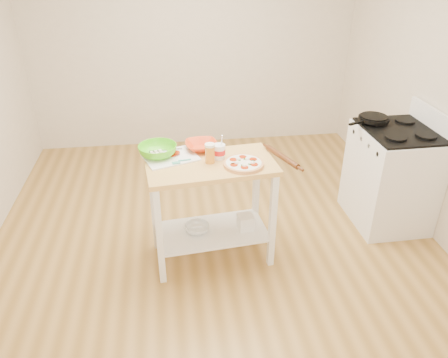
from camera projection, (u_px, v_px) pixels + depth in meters
name	position (u px, v px, depth m)	size (l,w,h in m)	color
room_shell	(213.00, 98.00, 3.33)	(4.04, 4.54, 2.74)	#A77D3D
prep_island	(211.00, 192.00, 3.49)	(1.04, 0.64, 0.90)	tan
gas_stove	(391.00, 176.00, 4.06)	(0.64, 0.75, 1.11)	white
skillet	(373.00, 119.00, 3.98)	(0.42, 0.28, 0.03)	black
pizza	(244.00, 163.00, 3.32)	(0.31, 0.31, 0.05)	#E7A362
cutting_board	(170.00, 157.00, 3.44)	(0.48, 0.41, 0.04)	white
spatula	(181.00, 161.00, 3.35)	(0.15, 0.07, 0.01)	teal
knife	(161.00, 151.00, 3.51)	(0.27, 0.06, 0.01)	silver
orange_bowl	(201.00, 146.00, 3.56)	(0.26, 0.26, 0.06)	red
green_bowl	(158.00, 151.00, 3.44)	(0.30, 0.30, 0.09)	#52D617
beer_pint	(210.00, 153.00, 3.33)	(0.08, 0.08, 0.16)	orange
yogurt_tub	(219.00, 152.00, 3.41)	(0.10, 0.10, 0.21)	white
rolling_pin	(282.00, 157.00, 3.40)	(0.05, 0.05, 0.40)	#522A12
shelf_glass_bowl	(197.00, 228.00, 3.65)	(0.20, 0.20, 0.06)	silver
shelf_bin	(246.00, 222.00, 3.68)	(0.13, 0.13, 0.13)	white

